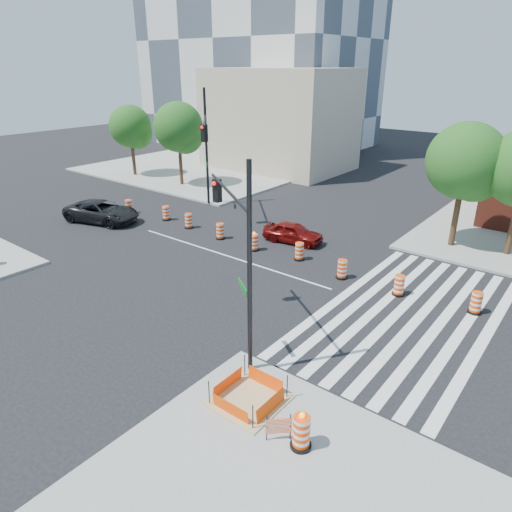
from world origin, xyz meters
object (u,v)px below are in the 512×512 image
object	(u,v)px
dark_suv	(102,212)
signal_pole_nw	(206,141)
red_coupe	(293,232)
signal_pole_se	(237,237)

from	to	relation	value
dark_suv	signal_pole_nw	world-z (taller)	signal_pole_nw
red_coupe	signal_pole_nw	size ratio (longest dim) A/B	0.44
dark_suv	signal_pole_se	distance (m)	19.08
red_coupe	signal_pole_nw	xyz separation A→B (m)	(-8.66, 1.42, 4.64)
dark_suv	signal_pole_nw	bearing A→B (deg)	-49.75
red_coupe	signal_pole_nw	distance (m)	9.93
signal_pole_se	red_coupe	bearing A→B (deg)	-31.18
dark_suv	signal_pole_se	xyz separation A→B (m)	(17.70, -5.95, 3.90)
red_coupe	dark_suv	world-z (taller)	dark_suv
signal_pole_se	signal_pole_nw	distance (m)	18.30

